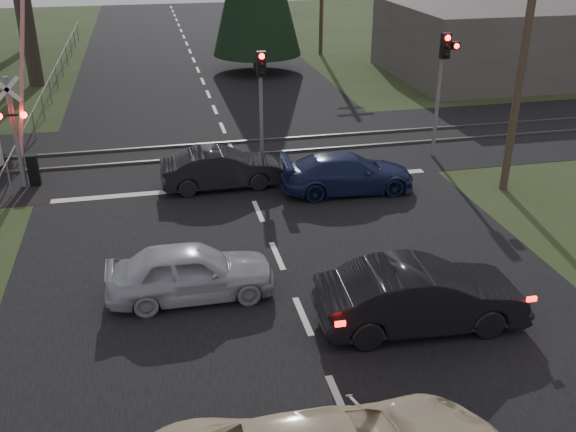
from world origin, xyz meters
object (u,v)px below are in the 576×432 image
object	(u,v)px
dark_hatchback	(421,296)
blue_sedan	(347,173)
utility_pole_near	(524,49)
silver_car	(191,272)
traffic_signal_center	(261,87)
crossing_signal	(22,129)
dark_car_far	(221,169)
traffic_signal_right	(443,72)

from	to	relation	value
dark_hatchback	blue_sedan	xyz separation A→B (m)	(0.74, 7.90, -0.12)
utility_pole_near	blue_sedan	bearing A→B (deg)	169.26
silver_car	dark_hatchback	bearing A→B (deg)	-115.05
traffic_signal_center	silver_car	world-z (taller)	traffic_signal_center
dark_hatchback	silver_car	size ratio (longest dim) A/B	1.16
crossing_signal	dark_car_far	size ratio (longest dim) A/B	1.71
dark_hatchback	traffic_signal_right	bearing A→B (deg)	-22.99
traffic_signal_right	silver_car	size ratio (longest dim) A/B	1.16
dark_car_far	blue_sedan	bearing A→B (deg)	-108.81
dark_hatchback	utility_pole_near	bearing A→B (deg)	-38.05
utility_pole_near	blue_sedan	xyz separation A→B (m)	(-5.27, 1.00, -4.07)
traffic_signal_right	silver_car	world-z (taller)	traffic_signal_right
crossing_signal	silver_car	bearing A→B (deg)	-59.93
traffic_signal_right	dark_hatchback	bearing A→B (deg)	-115.98
utility_pole_near	silver_car	size ratio (longest dim) A/B	2.23
utility_pole_near	silver_car	xyz separation A→B (m)	(-10.95, -4.55, -4.04)
crossing_signal	dark_hatchback	world-z (taller)	crossing_signal
crossing_signal	blue_sedan	distance (m)	10.96
crossing_signal	dark_car_far	distance (m)	6.74
dark_hatchback	dark_car_far	world-z (taller)	dark_hatchback
blue_sedan	dark_car_far	bearing A→B (deg)	75.43
silver_car	dark_car_far	bearing A→B (deg)	-12.71
traffic_signal_right	silver_car	distance (m)	13.08
blue_sedan	crossing_signal	bearing A→B (deg)	77.70
utility_pole_near	blue_sedan	distance (m)	6.74
crossing_signal	traffic_signal_right	distance (m)	14.88
dark_hatchback	blue_sedan	distance (m)	7.94
dark_hatchback	silver_car	bearing A→B (deg)	67.48
silver_car	blue_sedan	bearing A→B (deg)	-45.21
silver_car	utility_pole_near	bearing A→B (deg)	-66.99
dark_car_far	dark_hatchback	bearing A→B (deg)	-161.61
traffic_signal_center	utility_pole_near	size ratio (longest dim) A/B	0.46
blue_sedan	dark_car_far	xyz separation A→B (m)	(-4.09, 1.26, 0.02)
utility_pole_near	dark_hatchback	world-z (taller)	utility_pole_near
traffic_signal_right	dark_car_far	world-z (taller)	traffic_signal_right
dark_car_far	utility_pole_near	bearing A→B (deg)	-105.25
dark_hatchback	dark_car_far	bearing A→B (deg)	23.05
dark_car_far	crossing_signal	bearing A→B (deg)	74.94
silver_car	dark_car_far	distance (m)	6.99
silver_car	crossing_signal	bearing A→B (deg)	30.52
silver_car	blue_sedan	world-z (taller)	silver_car
dark_hatchback	dark_car_far	size ratio (longest dim) A/B	1.15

